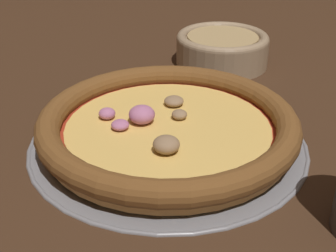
# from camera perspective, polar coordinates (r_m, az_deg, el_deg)

# --- Properties ---
(ground_plane) EXTENTS (3.00, 3.00, 0.00)m
(ground_plane) POSITION_cam_1_polar(r_m,az_deg,el_deg) (0.56, 0.00, -1.99)
(ground_plane) COLOR #3D2616
(pizza_tray) EXTENTS (0.33, 0.33, 0.01)m
(pizza_tray) POSITION_cam_1_polar(r_m,az_deg,el_deg) (0.56, 0.00, -1.76)
(pizza_tray) COLOR gray
(pizza_tray) RESTS_ON ground_plane
(pizza) EXTENTS (0.31, 0.31, 0.04)m
(pizza) POSITION_cam_1_polar(r_m,az_deg,el_deg) (0.55, -0.03, 0.11)
(pizza) COLOR tan
(pizza) RESTS_ON pizza_tray
(bowl_near) EXTENTS (0.15, 0.15, 0.05)m
(bowl_near) POSITION_cam_1_polar(r_m,az_deg,el_deg) (0.78, 6.62, 9.47)
(bowl_near) COLOR #9E8466
(bowl_near) RESTS_ON ground_plane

